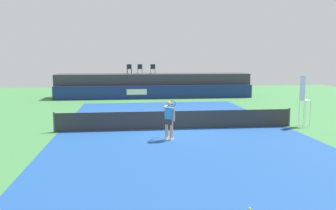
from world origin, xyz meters
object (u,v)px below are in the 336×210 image
net_post_far (289,117)px  spectator_chair_far_left (129,68)px  umpire_chair (304,97)px  tennis_ball (250,209)px  spectator_chair_center (153,68)px  tennis_player (169,119)px  net_post_near (54,122)px  spectator_chair_left (140,68)px

net_post_far → spectator_chair_far_left: bearing=118.9°
umpire_chair → tennis_ball: 12.03m
spectator_chair_center → tennis_player: bearing=-91.9°
tennis_ball → umpire_chair: bearing=56.6°
net_post_near → tennis_ball: bearing=-56.5°
net_post_near → spectator_chair_left: bearing=72.2°
spectator_chair_far_left → tennis_player: (1.63, -17.69, -1.73)m
net_post_near → tennis_player: size_ratio=0.56×
spectator_chair_far_left → tennis_player: size_ratio=0.50×
spectator_chair_far_left → tennis_ball: bearing=-83.9°
tennis_ball → spectator_chair_far_left: bearing=96.1°
spectator_chair_center → umpire_chair: 16.87m
spectator_chair_far_left → spectator_chair_left: (1.00, -0.09, 0.00)m
net_post_near → tennis_player: bearing=-22.8°
spectator_chair_center → net_post_far: size_ratio=0.89×
spectator_chair_center → net_post_near: size_ratio=0.89×
spectator_chair_center → net_post_far: (6.27, -15.27, -2.19)m
spectator_chair_left → net_post_far: bearing=-63.9°
spectator_chair_far_left → spectator_chair_left: same height
net_post_far → tennis_player: tennis_player is taller
net_post_near → tennis_ball: size_ratio=14.71×
spectator_chair_far_left → net_post_near: (-3.92, -15.36, -2.19)m
net_post_near → tennis_player: 6.03m
spectator_chair_far_left → net_post_far: 17.68m
spectator_chair_far_left → net_post_far: spectator_chair_far_left is taller
tennis_player → net_post_far: bearing=18.8°
umpire_chair → net_post_far: (-0.77, 0.02, -1.09)m
spectator_chair_left → net_post_far: (7.49, -15.27, -2.19)m
spectator_chair_center → tennis_ball: spectator_chair_center is taller
spectator_chair_center → spectator_chair_far_left: bearing=177.8°
net_post_far → tennis_ball: (-5.80, -9.98, -0.46)m
spectator_chair_far_left → net_post_far: bearing=-61.1°
spectator_chair_left → tennis_player: spectator_chair_left is taller
spectator_chair_center → tennis_player: (-0.59, -17.60, -1.73)m
umpire_chair → net_post_far: umpire_chair is taller
spectator_chair_left → spectator_chair_center: 1.22m
spectator_chair_center → tennis_player: 17.70m
spectator_chair_far_left → spectator_chair_center: (2.21, -0.08, 0.00)m
spectator_chair_center → net_post_far: 16.65m
spectator_chair_left → umpire_chair: 17.40m
spectator_chair_left → spectator_chair_center: size_ratio=1.00×
spectator_chair_far_left → umpire_chair: size_ratio=0.32×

